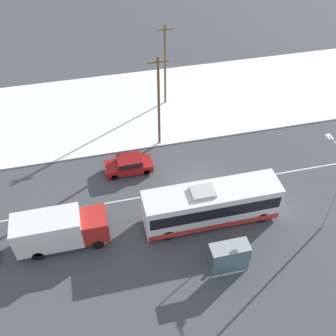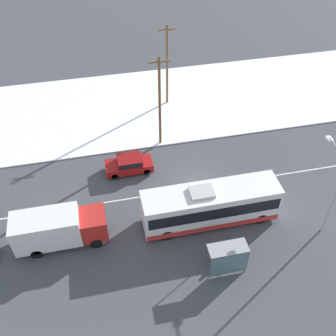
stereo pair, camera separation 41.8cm
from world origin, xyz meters
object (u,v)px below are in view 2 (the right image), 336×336
object	(u,v)px
bus_shelter	(228,257)
streetlamp	(334,183)
utility_pole_roadside	(160,102)
utility_pole_snowlot	(167,65)
pedestrian_at_stop	(232,246)
city_bus	(210,205)
box_truck	(58,228)
sedan_car	(129,164)

from	to	relation	value
bus_shelter	streetlamp	xyz separation A→B (m)	(8.39, 2.48, 2.98)
utility_pole_roadside	utility_pole_snowlot	bearing A→B (deg)	72.49
pedestrian_at_stop	utility_pole_roadside	world-z (taller)	utility_pole_roadside
city_bus	utility_pole_roadside	world-z (taller)	utility_pole_roadside
box_truck	bus_shelter	size ratio (longest dim) A/B	2.44
pedestrian_at_stop	utility_pole_snowlot	xyz separation A→B (m)	(-0.43, 20.25, 3.64)
sedan_car	pedestrian_at_stop	world-z (taller)	pedestrian_at_stop
utility_pole_roadside	pedestrian_at_stop	bearing A→B (deg)	-79.44
city_bus	streetlamp	bearing A→B (deg)	-15.33
box_truck	streetlamp	world-z (taller)	streetlamp
sedan_car	bus_shelter	bearing A→B (deg)	114.13
pedestrian_at_stop	bus_shelter	xyz separation A→B (m)	(-0.76, -1.29, 0.69)
sedan_car	streetlamp	xyz separation A→B (m)	(13.62, -9.20, 3.82)
city_bus	streetlamp	size ratio (longest dim) A/B	1.45
city_bus	utility_pole_snowlot	xyz separation A→B (m)	(0.20, 16.79, 2.92)
streetlamp	utility_pole_snowlot	xyz separation A→B (m)	(-8.05, 19.05, -0.03)
bus_shelter	utility_pole_roadside	size ratio (longest dim) A/B	0.30
sedan_car	bus_shelter	world-z (taller)	bus_shelter
city_bus	pedestrian_at_stop	size ratio (longest dim) A/B	6.59
bus_shelter	utility_pole_snowlot	size ratio (longest dim) A/B	0.31
city_bus	sedan_car	world-z (taller)	city_bus
bus_shelter	streetlamp	distance (m)	9.24
sedan_car	streetlamp	world-z (taller)	streetlamp
utility_pole_snowlot	pedestrian_at_stop	bearing A→B (deg)	-88.80
city_bus	bus_shelter	xyz separation A→B (m)	(-0.14, -4.74, -0.03)
utility_pole_snowlot	utility_pole_roadside	bearing A→B (deg)	-107.51
pedestrian_at_stop	city_bus	bearing A→B (deg)	100.21
pedestrian_at_stop	utility_pole_roadside	bearing A→B (deg)	100.56
sedan_car	utility_pole_snowlot	size ratio (longest dim) A/B	0.47
box_truck	streetlamp	size ratio (longest dim) A/B	0.92
pedestrian_at_stop	bus_shelter	bearing A→B (deg)	-120.71
bus_shelter	streetlamp	bearing A→B (deg)	16.49
box_truck	sedan_car	size ratio (longest dim) A/B	1.62
sedan_car	pedestrian_at_stop	distance (m)	12.00
box_truck	sedan_car	world-z (taller)	box_truck
utility_pole_snowlot	city_bus	bearing A→B (deg)	-90.67
box_truck	sedan_car	bearing A→B (deg)	47.27
city_bus	utility_pole_roadside	size ratio (longest dim) A/B	1.15
streetlamp	utility_pole_snowlot	bearing A→B (deg)	112.90
pedestrian_at_stop	sedan_car	bearing A→B (deg)	119.98
utility_pole_snowlot	bus_shelter	bearing A→B (deg)	-90.90
streetlamp	city_bus	bearing A→B (deg)	164.67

